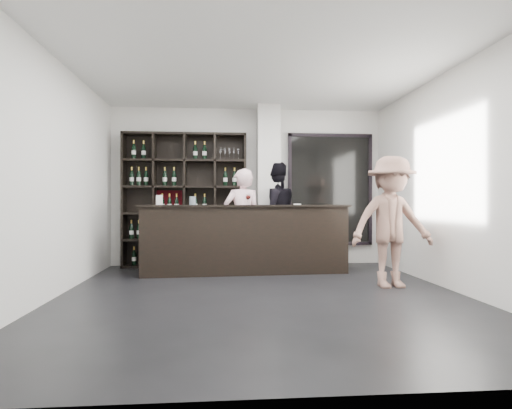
{
  "coord_description": "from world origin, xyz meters",
  "views": [
    {
      "loc": [
        -0.52,
        -5.21,
        1.14
      ],
      "look_at": [
        0.01,
        1.1,
        1.12
      ],
      "focal_mm": 30.0,
      "sensor_mm": 36.0,
      "label": 1
    }
  ],
  "objects": [
    {
      "name": "wine_shelf",
      "position": [
        -1.15,
        2.57,
        1.2
      ],
      "size": [
        2.2,
        0.35,
        2.4
      ],
      "primitive_type": null,
      "color": "black",
      "rests_on": "floor"
    },
    {
      "name": "napkin_stack",
      "position": [
        0.77,
        1.86,
        1.12
      ],
      "size": [
        0.12,
        0.12,
        0.02
      ],
      "primitive_type": "cube",
      "rotation": [
        0.0,
        0.0,
        -0.09
      ],
      "color": "white",
      "rests_on": "tasting_counter"
    },
    {
      "name": "card_stand",
      "position": [
        -1.5,
        1.81,
        1.19
      ],
      "size": [
        0.11,
        0.07,
        0.16
      ],
      "primitive_type": "cube",
      "rotation": [
        0.0,
        0.0,
        0.17
      ],
      "color": "white",
      "rests_on": "tasting_counter"
    },
    {
      "name": "taster_black",
      "position": [
        0.45,
        2.4,
        0.94
      ],
      "size": [
        1.11,
        0.99,
        1.88
      ],
      "primitive_type": "imported",
      "rotation": [
        0.0,
        0.0,
        3.51
      ],
      "color": "black",
      "rests_on": "floor"
    },
    {
      "name": "floor",
      "position": [
        0.0,
        0.0,
        -0.01
      ],
      "size": [
        5.0,
        5.5,
        0.01
      ],
      "primitive_type": "cube",
      "color": "black",
      "rests_on": "ground"
    },
    {
      "name": "structural_column",
      "position": [
        0.35,
        2.47,
        1.45
      ],
      "size": [
        0.4,
        0.4,
        2.9
      ],
      "primitive_type": "cube",
      "color": "silver",
      "rests_on": "floor"
    },
    {
      "name": "customer",
      "position": [
        1.8,
        0.4,
        0.89
      ],
      "size": [
        1.2,
        0.75,
        1.78
      ],
      "primitive_type": "imported",
      "rotation": [
        0.0,
        0.0,
        0.08
      ],
      "color": "#946B5B",
      "rests_on": "floor"
    },
    {
      "name": "glass_panel",
      "position": [
        1.55,
        2.69,
        1.4
      ],
      "size": [
        1.6,
        0.08,
        2.1
      ],
      "color": "black",
      "rests_on": "floor"
    },
    {
      "name": "wine_glass",
      "position": [
        -0.06,
        1.75,
        1.22
      ],
      "size": [
        0.11,
        0.11,
        0.21
      ],
      "primitive_type": null,
      "rotation": [
        0.0,
        0.0,
        0.32
      ],
      "color": "white",
      "rests_on": "tasting_counter"
    },
    {
      "name": "taster_pink",
      "position": [
        -0.15,
        1.85,
        0.85
      ],
      "size": [
        0.68,
        0.51,
        1.71
      ],
      "primitive_type": "imported",
      "rotation": [
        0.0,
        0.0,
        3.31
      ],
      "color": "#FFCDD2",
      "rests_on": "floor"
    },
    {
      "name": "tasting_counter",
      "position": [
        -0.11,
        1.75,
        0.56
      ],
      "size": [
        3.38,
        0.7,
        1.11
      ],
      "rotation": [
        0.0,
        0.0,
        0.06
      ],
      "color": "black",
      "rests_on": "floor"
    },
    {
      "name": "spit_cup",
      "position": [
        -0.95,
        1.61,
        1.18
      ],
      "size": [
        0.12,
        0.12,
        0.13
      ],
      "primitive_type": "cylinder",
      "rotation": [
        0.0,
        0.0,
        0.16
      ],
      "color": "silver",
      "rests_on": "tasting_counter"
    }
  ]
}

